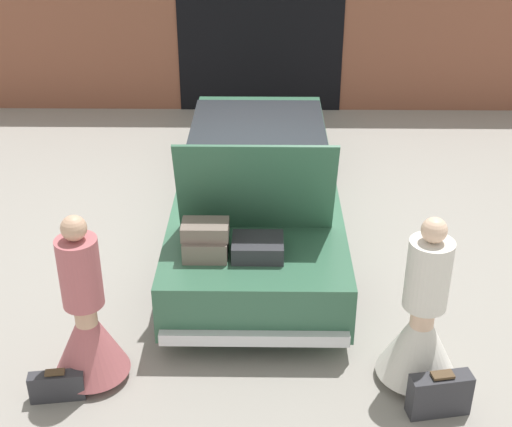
# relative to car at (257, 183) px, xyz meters

# --- Properties ---
(ground_plane) EXTENTS (40.00, 40.00, 0.00)m
(ground_plane) POSITION_rel_car_xyz_m (0.00, -0.00, -0.57)
(ground_plane) COLOR gray
(garage_wall_back) EXTENTS (12.00, 0.14, 2.80)m
(garage_wall_back) POSITION_rel_car_xyz_m (0.00, 4.22, 0.82)
(garage_wall_back) COLOR brown
(garage_wall_back) RESTS_ON ground_plane
(car) EXTENTS (1.87, 5.32, 1.81)m
(car) POSITION_rel_car_xyz_m (0.00, 0.00, 0.00)
(car) COLOR #336047
(car) RESTS_ON ground_plane
(person_left) EXTENTS (0.67, 0.67, 1.65)m
(person_left) POSITION_rel_car_xyz_m (-1.45, -2.86, 0.01)
(person_left) COLOR tan
(person_left) RESTS_ON ground_plane
(person_right) EXTENTS (0.71, 0.71, 1.64)m
(person_right) POSITION_rel_car_xyz_m (1.45, -2.85, 0.01)
(person_right) COLOR beige
(person_right) RESTS_ON ground_plane
(suitcase_beside_left_person) EXTENTS (0.48, 0.19, 0.30)m
(suitcase_beside_left_person) POSITION_rel_car_xyz_m (-1.69, -3.15, -0.43)
(suitcase_beside_left_person) COLOR #2D2D33
(suitcase_beside_left_person) RESTS_ON ground_plane
(suitcase_beside_right_person) EXTENTS (0.54, 0.26, 0.42)m
(suitcase_beside_right_person) POSITION_rel_car_xyz_m (1.57, -3.28, -0.37)
(suitcase_beside_right_person) COLOR #2D2D33
(suitcase_beside_right_person) RESTS_ON ground_plane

